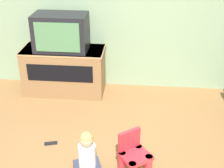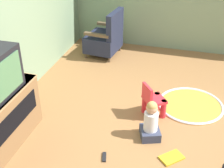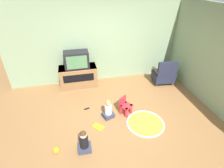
{
  "view_description": "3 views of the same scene",
  "coord_description": "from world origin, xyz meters",
  "px_view_note": "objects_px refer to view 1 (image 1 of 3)",
  "views": [
    {
      "loc": [
        0.28,
        -2.32,
        2.34
      ],
      "look_at": [
        -0.01,
        0.69,
        0.75
      ],
      "focal_mm": 50.0,
      "sensor_mm": 36.0,
      "label": 1
    },
    {
      "loc": [
        -3.26,
        -0.3,
        2.58
      ],
      "look_at": [
        -0.21,
        0.57,
        0.7
      ],
      "focal_mm": 50.0,
      "sensor_mm": 36.0,
      "label": 2
    },
    {
      "loc": [
        -0.88,
        -3.29,
        3.11
      ],
      "look_at": [
        -0.01,
        0.49,
        0.74
      ],
      "focal_mm": 28.0,
      "sensor_mm": 36.0,
      "label": 3
    }
  ],
  "objects_px": {
    "yellow_kid_chair": "(134,158)",
    "remote_control": "(51,143)",
    "tv_cabinet": "(64,70)",
    "television": "(61,32)",
    "child_watching_left": "(87,157)"
  },
  "relations": [
    {
      "from": "television",
      "to": "child_watching_left",
      "type": "distance_m",
      "value": 1.95
    },
    {
      "from": "remote_control",
      "to": "tv_cabinet",
      "type": "bearing_deg",
      "value": 79.87
    },
    {
      "from": "tv_cabinet",
      "to": "remote_control",
      "type": "height_order",
      "value": "tv_cabinet"
    },
    {
      "from": "child_watching_left",
      "to": "remote_control",
      "type": "bearing_deg",
      "value": 119.3
    },
    {
      "from": "television",
      "to": "remote_control",
      "type": "bearing_deg",
      "value": -84.9
    },
    {
      "from": "tv_cabinet",
      "to": "television",
      "type": "xyz_separation_m",
      "value": [
        0.0,
        -0.03,
        0.59
      ]
    },
    {
      "from": "television",
      "to": "yellow_kid_chair",
      "type": "distance_m",
      "value": 2.12
    },
    {
      "from": "child_watching_left",
      "to": "television",
      "type": "bearing_deg",
      "value": 90.06
    },
    {
      "from": "yellow_kid_chair",
      "to": "tv_cabinet",
      "type": "bearing_deg",
      "value": 86.53
    },
    {
      "from": "tv_cabinet",
      "to": "remote_control",
      "type": "xyz_separation_m",
      "value": [
        0.11,
        -1.29,
        -0.35
      ]
    },
    {
      "from": "yellow_kid_chair",
      "to": "remote_control",
      "type": "xyz_separation_m",
      "value": [
        -0.99,
        0.39,
        -0.19
      ]
    },
    {
      "from": "tv_cabinet",
      "to": "remote_control",
      "type": "bearing_deg",
      "value": -85.02
    },
    {
      "from": "television",
      "to": "child_watching_left",
      "type": "relative_size",
      "value": 1.41
    },
    {
      "from": "television",
      "to": "yellow_kid_chair",
      "type": "height_order",
      "value": "television"
    },
    {
      "from": "yellow_kid_chair",
      "to": "child_watching_left",
      "type": "relative_size",
      "value": 0.92
    }
  ]
}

